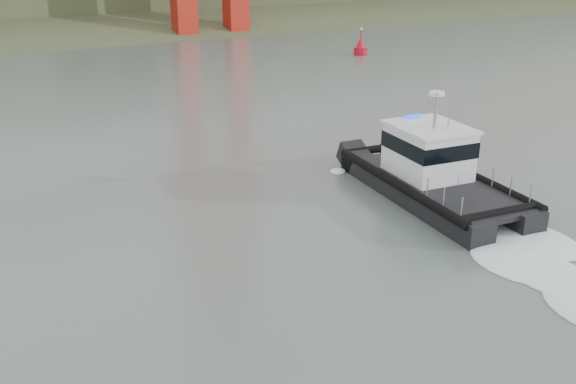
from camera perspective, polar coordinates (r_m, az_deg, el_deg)
name	(u,v)px	position (r m, az deg, el deg)	size (l,w,h in m)	color
ground	(467,331)	(23.60, 15.60, -11.79)	(400.00, 400.00, 0.00)	#4B5A54
patrol_boat	(431,170)	(34.35, 12.59, 1.88)	(5.54, 12.37, 5.82)	black
nav_buoy	(361,47)	(78.92, 6.47, 12.65)	(1.63, 1.63, 3.39)	#B40C1F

